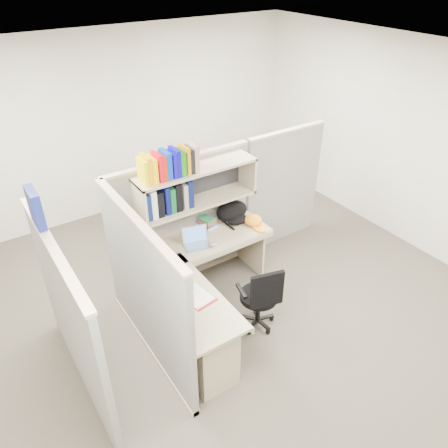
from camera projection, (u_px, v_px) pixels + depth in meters
ground at (224, 317)px, 4.97m from camera, size 6.00×6.00×0.00m
room_shell at (225, 191)px, 4.10m from camera, size 6.00×6.00×6.00m
cubicle at (172, 243)px, 4.63m from camera, size 3.79×1.84×1.95m
desk at (206, 318)px, 4.35m from camera, size 1.74×1.75×0.73m
laptop at (197, 239)px, 4.83m from camera, size 0.35×0.35×0.21m
backpack at (234, 213)px, 5.26m from camera, size 0.47×0.41×0.24m
orange_cap at (253, 220)px, 5.24m from camera, size 0.22×0.25×0.12m
snack_canister at (189, 286)px, 4.23m from camera, size 0.10×0.10×0.10m
tissue_box at (176, 315)px, 3.82m from camera, size 0.16×0.16×0.21m
mouse at (214, 244)px, 4.89m from camera, size 0.10×0.07×0.04m
paper_cup at (193, 232)px, 5.02m from camera, size 0.09×0.09×0.11m
book_stack at (207, 222)px, 5.22m from camera, size 0.21×0.25×0.11m
loose_paper at (197, 296)px, 4.19m from camera, size 0.27×0.34×0.00m
task_chair at (260, 306)px, 4.68m from camera, size 0.48×0.45×0.86m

